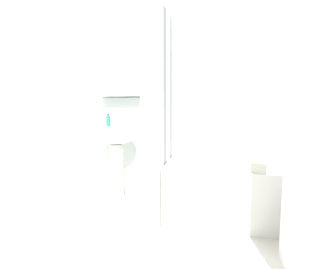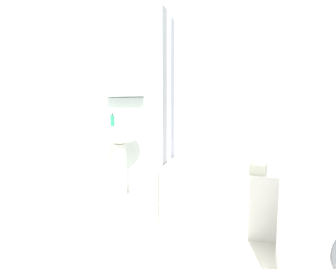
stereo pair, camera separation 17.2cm
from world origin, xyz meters
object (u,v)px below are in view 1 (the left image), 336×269
object	(u,v)px
sink	(116,147)
towel_folded	(250,165)
shampoo_bottle	(292,152)
body_wash_bottle	(303,152)
soap_dispenser	(108,121)
bathtub	(241,190)
toothbrush_cup	(121,123)

from	to	relation	value
sink	towel_folded	distance (m)	1.49
towel_folded	shampoo_bottle	bearing A→B (deg)	47.51
body_wash_bottle	towel_folded	xyz separation A→B (m)	(-0.59, -0.54, -0.04)
soap_dispenser	body_wash_bottle	distance (m)	2.15
shampoo_bottle	bathtub	bearing A→B (deg)	-151.19
soap_dispenser	toothbrush_cup	distance (m)	0.19
toothbrush_cup	bathtub	distance (m)	1.47
soap_dispenser	shampoo_bottle	distance (m)	2.04
sink	body_wash_bottle	size ratio (longest dim) A/B	5.06
sink	toothbrush_cup	distance (m)	0.29
toothbrush_cup	towel_folded	size ratio (longest dim) A/B	0.37
bathtub	body_wash_bottle	distance (m)	0.78
toothbrush_cup	sink	bearing A→B (deg)	165.70
soap_dispenser	shampoo_bottle	size ratio (longest dim) A/B	0.88
sink	body_wash_bottle	xyz separation A→B (m)	(2.02, 0.11, -0.00)
towel_folded	soap_dispenser	bearing A→B (deg)	162.85
bathtub	sink	bearing A→B (deg)	172.25
soap_dispenser	body_wash_bottle	world-z (taller)	soap_dispenser
sink	shampoo_bottle	size ratio (longest dim) A/B	4.91
sink	toothbrush_cup	bearing A→B (deg)	-14.30
sink	shampoo_bottle	xyz separation A→B (m)	(1.91, 0.10, -0.00)
soap_dispenser	towel_folded	xyz separation A→B (m)	(1.53, -0.47, -0.34)
bathtub	body_wash_bottle	size ratio (longest dim) A/B	8.59
soap_dispenser	bathtub	bearing A→B (deg)	-8.68
sink	towel_folded	bearing A→B (deg)	-16.91
sink	toothbrush_cup	xyz separation A→B (m)	(0.07, -0.02, 0.28)
shampoo_bottle	body_wash_bottle	bearing A→B (deg)	3.36
toothbrush_cup	towel_folded	xyz separation A→B (m)	(1.35, -0.41, -0.32)
bathtub	towel_folded	distance (m)	0.40
sink	towel_folded	xyz separation A→B (m)	(1.43, -0.43, -0.04)
soap_dispenser	shampoo_bottle	bearing A→B (deg)	1.69
toothbrush_cup	bathtub	xyz separation A→B (m)	(1.32, -0.17, -0.64)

